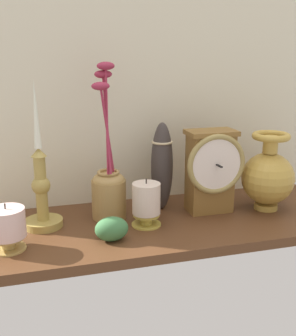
% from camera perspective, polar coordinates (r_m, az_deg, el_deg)
% --- Properties ---
extents(ground_plane, '(1.00, 0.36, 0.02)m').
position_cam_1_polar(ground_plane, '(1.10, 1.94, -7.51)').
color(ground_plane, '#52301B').
extents(back_wall, '(1.20, 0.02, 0.65)m').
position_cam_1_polar(back_wall, '(1.19, -0.66, 11.08)').
color(back_wall, beige).
rests_on(back_wall, ground_plane).
extents(mantel_clock, '(0.16, 0.11, 0.22)m').
position_cam_1_polar(mantel_clock, '(1.12, 8.40, -0.21)').
color(mantel_clock, brown).
rests_on(mantel_clock, ground_plane).
extents(candlestick_tall_left, '(0.09, 0.09, 0.36)m').
position_cam_1_polar(candlestick_tall_left, '(1.05, -14.03, -2.85)').
color(candlestick_tall_left, '#AC9245').
rests_on(candlestick_tall_left, ground_plane).
extents(brass_vase_bulbous, '(0.14, 0.14, 0.21)m').
position_cam_1_polar(brass_vase_bulbous, '(1.18, 15.79, -1.07)').
color(brass_vase_bulbous, gold).
rests_on(brass_vase_bulbous, ground_plane).
extents(brass_vase_jar, '(0.09, 0.10, 0.39)m').
position_cam_1_polar(brass_vase_jar, '(1.09, -5.29, -2.24)').
color(brass_vase_jar, '#AB864B').
rests_on(brass_vase_jar, ground_plane).
extents(pillar_candle_front, '(0.08, 0.08, 0.11)m').
position_cam_1_polar(pillar_candle_front, '(0.97, -18.27, -7.45)').
color(pillar_candle_front, tan).
rests_on(pillar_candle_front, ground_plane).
extents(pillar_candle_near_clock, '(0.07, 0.07, 0.12)m').
position_cam_1_polar(pillar_candle_near_clock, '(1.04, -0.23, -4.67)').
color(pillar_candle_near_clock, gold).
rests_on(pillar_candle_near_clock, ground_plane).
extents(tall_ceramic_vase, '(0.06, 0.06, 0.24)m').
position_cam_1_polar(tall_ceramic_vase, '(1.13, 1.87, 0.28)').
color(tall_ceramic_vase, '#3A3230').
rests_on(tall_ceramic_vase, ground_plane).
extents(ivy_sprig, '(0.08, 0.05, 0.06)m').
position_cam_1_polar(ivy_sprig, '(0.98, -4.86, -8.08)').
color(ivy_sprig, '#3C7441').
rests_on(ivy_sprig, ground_plane).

